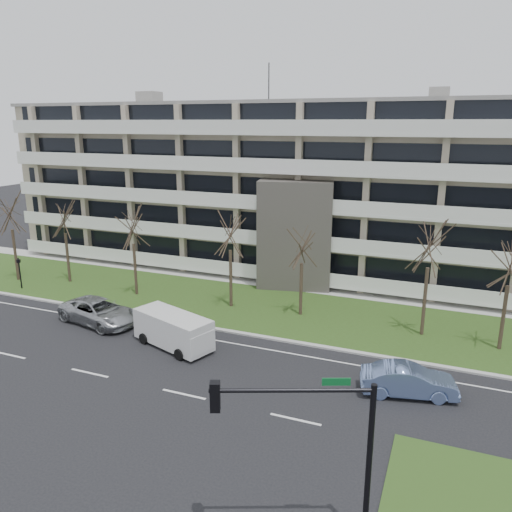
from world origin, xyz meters
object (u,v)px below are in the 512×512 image
at_px(white_van, 174,328).
at_px(traffic_signal, 316,439).
at_px(silver_pickup, 99,312).
at_px(pedestrian_signal, 20,269).
at_px(blue_sedan, 409,381).

bearing_deg(white_van, traffic_signal, -24.06).
height_order(silver_pickup, white_van, white_van).
height_order(silver_pickup, traffic_signal, traffic_signal).
bearing_deg(pedestrian_signal, silver_pickup, -34.77).
bearing_deg(white_van, pedestrian_signal, -176.42).
bearing_deg(silver_pickup, blue_sedan, -83.20).
distance_m(blue_sedan, traffic_signal, 11.42).
xyz_separation_m(blue_sedan, traffic_signal, (-2.00, -10.80, 3.12)).
bearing_deg(silver_pickup, pedestrian_signal, 83.68).
relative_size(silver_pickup, white_van, 1.05).
xyz_separation_m(silver_pickup, traffic_signal, (18.85, -12.59, 3.07)).
height_order(silver_pickup, pedestrian_signal, pedestrian_signal).
relative_size(white_van, traffic_signal, 0.95).
bearing_deg(blue_sedan, pedestrian_signal, 67.22).
height_order(white_van, pedestrian_signal, pedestrian_signal).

